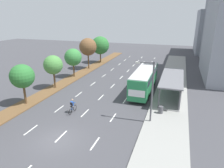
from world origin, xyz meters
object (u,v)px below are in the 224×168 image
at_px(trash_bin, 161,110).
at_px(median_tree_farthest, 100,45).
at_px(streetlight, 151,88).
at_px(cyclist, 72,107).
at_px(median_tree_second, 22,76).
at_px(median_tree_fifth, 88,47).
at_px(median_tree_fourth, 73,57).
at_px(bus, 144,78).
at_px(bus_shelter, 174,85).
at_px(median_tree_third, 53,65).

bearing_deg(trash_bin, median_tree_farthest, 126.00).
bearing_deg(streetlight, cyclist, -175.45).
distance_m(median_tree_second, median_tree_fifth, 19.38).
distance_m(median_tree_second, streetlight, 15.77).
height_order(median_tree_second, trash_bin, median_tree_second).
height_order(median_tree_fourth, trash_bin, median_tree_fourth).
xyz_separation_m(cyclist, median_tree_fourth, (-7.05, 13.11, 2.95)).
height_order(bus, cyclist, bus).
bearing_deg(median_tree_second, median_tree_fourth, 90.53).
relative_size(bus, trash_bin, 13.28).
xyz_separation_m(cyclist, streetlight, (8.82, 0.70, 3.10)).
height_order(cyclist, median_tree_fourth, median_tree_fourth).
bearing_deg(bus_shelter, median_tree_fourth, 166.11).
bearing_deg(median_tree_third, cyclist, -44.09).
distance_m(bus, cyclist, 12.07).
bearing_deg(bus_shelter, median_tree_third, -173.57).
relative_size(median_tree_third, median_tree_fifth, 0.79).
bearing_deg(bus_shelter, median_tree_farthest, 135.82).
bearing_deg(streetlight, median_tree_second, -178.21).
xyz_separation_m(cyclist, median_tree_third, (-6.87, 6.66, 2.97)).
distance_m(median_tree_fourth, streetlight, 20.15).
bearing_deg(median_tree_fifth, median_tree_fourth, -89.68).
xyz_separation_m(median_tree_farthest, trash_bin, (16.77, -23.09, -3.66)).
height_order(median_tree_third, median_tree_fifth, median_tree_fifth).
xyz_separation_m(median_tree_fourth, median_tree_farthest, (0.13, 12.90, 0.50)).
bearing_deg(streetlight, bus_shelter, 75.17).
bearing_deg(bus_shelter, cyclist, -141.60).
height_order(bus, streetlight, streetlight).
relative_size(median_tree_farthest, streetlight, 0.96).
distance_m(bus, streetlight, 9.70).
bearing_deg(bus, median_tree_third, -166.20).
bearing_deg(trash_bin, median_tree_third, 167.42).
distance_m(bus, median_tree_second, 16.82).
xyz_separation_m(median_tree_fourth, trash_bin, (16.91, -10.19, -3.16)).
bearing_deg(trash_bin, bus_shelter, 79.37).
bearing_deg(median_tree_second, bus, 35.73).
distance_m(cyclist, median_tree_second, 7.54).
relative_size(median_tree_second, trash_bin, 6.06).
xyz_separation_m(cyclist, median_tree_fifth, (-7.09, 19.56, 3.96)).
distance_m(median_tree_second, trash_bin, 17.30).
bearing_deg(bus_shelter, streetlight, -104.83).
bearing_deg(bus_shelter, median_tree_second, -154.67).
bearing_deg(median_tree_fifth, cyclist, -70.09).
relative_size(bus, median_tree_farthest, 1.81).
bearing_deg(median_tree_farthest, trash_bin, -54.00).
bearing_deg(streetlight, trash_bin, 65.13).
bearing_deg(median_tree_farthest, median_tree_third, -89.87).
height_order(median_tree_fourth, median_tree_farthest, median_tree_farthest).
relative_size(bus_shelter, median_tree_fifth, 1.55).
relative_size(bus_shelter, trash_bin, 11.77).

